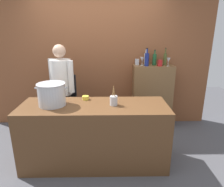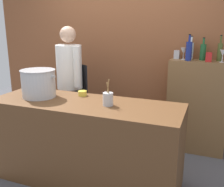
# 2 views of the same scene
# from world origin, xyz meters

# --- Properties ---
(ground_plane) EXTENTS (8.00, 8.00, 0.00)m
(ground_plane) POSITION_xyz_m (0.00, 0.00, 0.00)
(ground_plane) COLOR #4C4C51
(brick_back_panel) EXTENTS (4.40, 0.10, 3.00)m
(brick_back_panel) POSITION_xyz_m (0.00, 1.40, 1.50)
(brick_back_panel) COLOR brown
(brick_back_panel) RESTS_ON ground_plane
(prep_counter) EXTENTS (2.03, 0.70, 0.90)m
(prep_counter) POSITION_xyz_m (0.00, 0.00, 0.45)
(prep_counter) COLOR brown
(prep_counter) RESTS_ON ground_plane
(bar_cabinet) EXTENTS (0.76, 0.32, 1.24)m
(bar_cabinet) POSITION_xyz_m (1.06, 1.19, 0.62)
(bar_cabinet) COLOR brown
(bar_cabinet) RESTS_ON ground_plane
(chef) EXTENTS (0.46, 0.41, 1.66)m
(chef) POSITION_xyz_m (-0.58, 0.72, 0.96)
(chef) COLOR black
(chef) RESTS_ON ground_plane
(stockpot_large) EXTENTS (0.44, 0.38, 0.30)m
(stockpot_large) POSITION_xyz_m (-0.56, 0.01, 1.05)
(stockpot_large) COLOR #B7BABF
(stockpot_large) RESTS_ON prep_counter
(utensil_crock) EXTENTS (0.10, 0.10, 0.26)m
(utensil_crock) POSITION_xyz_m (0.27, -0.01, 0.97)
(utensil_crock) COLOR #B7BABF
(utensil_crock) RESTS_ON prep_counter
(butter_jar) EXTENTS (0.10, 0.10, 0.06)m
(butter_jar) POSITION_xyz_m (-0.14, 0.23, 0.93)
(butter_jar) COLOR yellow
(butter_jar) RESTS_ON prep_counter
(wine_bottle_green) EXTENTS (0.07, 0.07, 0.29)m
(wine_bottle_green) POSITION_xyz_m (1.07, 1.23, 1.35)
(wine_bottle_green) COLOR #1E592D
(wine_bottle_green) RESTS_ON bar_cabinet
(wine_bottle_cobalt) EXTENTS (0.08, 0.08, 0.33)m
(wine_bottle_cobalt) POSITION_xyz_m (0.91, 1.13, 1.36)
(wine_bottle_cobalt) COLOR navy
(wine_bottle_cobalt) RESTS_ON bar_cabinet
(wine_bottle_olive) EXTENTS (0.06, 0.06, 0.32)m
(wine_bottle_olive) POSITION_xyz_m (1.27, 1.23, 1.35)
(wine_bottle_olive) COLOR #475123
(wine_bottle_olive) RESTS_ON bar_cabinet
(wine_bottle_clear) EXTENTS (0.07, 0.07, 0.30)m
(wine_bottle_clear) POSITION_xyz_m (0.92, 1.29, 1.35)
(wine_bottle_clear) COLOR silver
(wine_bottle_clear) RESTS_ON bar_cabinet
(wine_glass_wide) EXTENTS (0.07, 0.07, 0.15)m
(wine_glass_wide) POSITION_xyz_m (1.30, 1.12, 1.34)
(wine_glass_wide) COLOR silver
(wine_glass_wide) RESTS_ON bar_cabinet
(wine_glass_tall) EXTENTS (0.08, 0.08, 0.15)m
(wine_glass_tall) POSITION_xyz_m (0.84, 1.20, 1.34)
(wine_glass_tall) COLOR silver
(wine_glass_tall) RESTS_ON bar_cabinet
(spice_tin_silver) EXTENTS (0.07, 0.07, 0.11)m
(spice_tin_silver) POSITION_xyz_m (0.75, 1.26, 1.29)
(spice_tin_silver) COLOR #B2B2B7
(spice_tin_silver) RESTS_ON bar_cabinet
(spice_tin_red) EXTENTS (0.07, 0.07, 0.11)m
(spice_tin_red) POSITION_xyz_m (1.15, 1.12, 1.29)
(spice_tin_red) COLOR red
(spice_tin_red) RESTS_ON bar_cabinet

